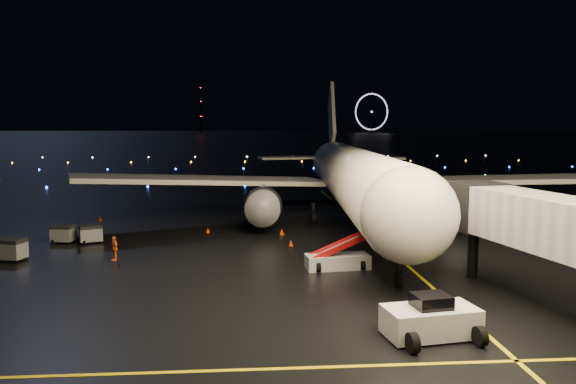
# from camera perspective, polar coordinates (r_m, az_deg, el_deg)

# --- Properties ---
(ground) EXTENTS (2000.00, 2000.00, 0.00)m
(ground) POSITION_cam_1_polar(r_m,az_deg,el_deg) (333.08, -4.33, 5.02)
(ground) COLOR black
(ground) RESTS_ON ground
(lane_centre) EXTENTS (0.25, 80.00, 0.02)m
(lane_centre) POSITION_cam_1_polar(r_m,az_deg,el_deg) (50.45, 9.48, -5.14)
(lane_centre) COLOR #DEBE09
(lane_centre) RESTS_ON ground
(lane_cross) EXTENTS (60.00, 0.25, 0.02)m
(lane_cross) POSITION_cam_1_polar(r_m,az_deg,el_deg) (25.67, -16.13, -17.31)
(lane_cross) COLOR #DEBE09
(lane_cross) RESTS_ON ground
(airliner) EXTENTS (62.25, 59.50, 16.68)m
(airliner) POSITION_cam_1_polar(r_m,az_deg,el_deg) (61.10, 6.42, 4.86)
(airliner) COLOR silver
(airliner) RESTS_ON ground
(pushback_tug) EXTENTS (4.84, 3.05, 2.15)m
(pushback_tug) POSITION_cam_1_polar(r_m,az_deg,el_deg) (29.06, 14.29, -12.09)
(pushback_tug) COLOR silver
(pushback_tug) RESTS_ON ground
(belt_loader) EXTENTS (6.88, 2.48, 3.26)m
(belt_loader) POSITION_cam_1_polar(r_m,az_deg,el_deg) (41.04, 5.06, -5.53)
(belt_loader) COLOR silver
(belt_loader) RESTS_ON ground
(crew_c) EXTENTS (1.02, 1.20, 1.92)m
(crew_c) POSITION_cam_1_polar(r_m,az_deg,el_deg) (45.37, -17.24, -5.48)
(crew_c) COLOR orange
(crew_c) RESTS_ON ground
(safety_cone_0) EXTENTS (0.52, 0.52, 0.48)m
(safety_cone_0) POSITION_cam_1_polar(r_m,az_deg,el_deg) (48.69, 0.29, -5.21)
(safety_cone_0) COLOR #E73802
(safety_cone_0) RESTS_ON ground
(safety_cone_1) EXTENTS (0.62, 0.62, 0.55)m
(safety_cone_1) POSITION_cam_1_polar(r_m,az_deg,el_deg) (53.56, -0.63, -4.06)
(safety_cone_1) COLOR #E73802
(safety_cone_1) RESTS_ON ground
(safety_cone_2) EXTENTS (0.45, 0.45, 0.46)m
(safety_cone_2) POSITION_cam_1_polar(r_m,az_deg,el_deg) (55.15, -8.15, -3.86)
(safety_cone_2) COLOR #E73802
(safety_cone_2) RESTS_ON ground
(safety_cone_3) EXTENTS (0.43, 0.43, 0.45)m
(safety_cone_3) POSITION_cam_1_polar(r_m,az_deg,el_deg) (64.87, -18.55, -2.55)
(safety_cone_3) COLOR #E73802
(safety_cone_3) RESTS_ON ground
(ferris_wheel) EXTENTS (49.33, 16.80, 52.00)m
(ferris_wheel) POSITION_cam_1_polar(r_m,az_deg,el_deg) (772.00, 8.50, 7.91)
(ferris_wheel) COLOR black
(ferris_wheel) RESTS_ON ground
(radio_mast) EXTENTS (1.80, 1.80, 64.00)m
(radio_mast) POSITION_cam_1_polar(r_m,az_deg,el_deg) (775.55, -8.83, 8.35)
(radio_mast) COLOR black
(radio_mast) RESTS_ON ground
(taxiway_lights) EXTENTS (164.00, 92.00, 0.36)m
(taxiway_lights) POSITION_cam_1_polar(r_m,az_deg,el_deg) (139.29, -4.33, 2.61)
(taxiway_lights) COLOR black
(taxiway_lights) RESTS_ON ground
(baggage_cart_0) EXTENTS (2.22, 1.92, 1.58)m
(baggage_cart_0) POSITION_cam_1_polar(r_m,az_deg,el_deg) (52.72, -19.40, -4.06)
(baggage_cart_0) COLOR gray
(baggage_cart_0) RESTS_ON ground
(baggage_cart_1) EXTENTS (2.07, 1.63, 1.57)m
(baggage_cart_1) POSITION_cam_1_polar(r_m,az_deg,el_deg) (53.66, -21.88, -3.98)
(baggage_cart_1) COLOR gray
(baggage_cart_1) RESTS_ON ground
(baggage_cart_2) EXTENTS (2.33, 1.92, 1.72)m
(baggage_cart_2) POSITION_cam_1_polar(r_m,az_deg,el_deg) (48.25, -26.32, -5.29)
(baggage_cart_2) COLOR gray
(baggage_cart_2) RESTS_ON ground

